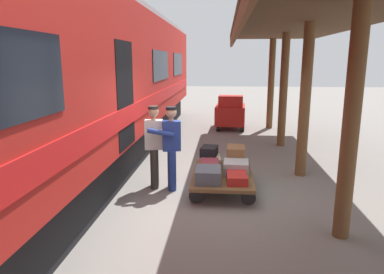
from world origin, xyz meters
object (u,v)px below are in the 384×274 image
(suitcase_slate_roller, at_px, (208,175))
(suitcase_black_hardshell, at_px, (209,151))
(train_car, at_px, (49,89))
(suitcase_brown_leather, at_px, (236,152))
(porter_in_overalls, at_px, (171,145))
(porter_by_door, at_px, (155,144))
(suitcase_red_plastic, at_px, (237,178))
(suitcase_gray_aluminum, at_px, (236,167))
(suitcase_teal_softside, at_px, (235,162))
(baggage_tug, at_px, (230,113))
(luggage_cart, at_px, (222,175))
(suitcase_cream_canvas, at_px, (210,161))
(suitcase_burgundy_valise, at_px, (209,167))

(suitcase_slate_roller, bearing_deg, suitcase_black_hardshell, -88.33)
(train_car, height_order, suitcase_brown_leather, train_car)
(suitcase_slate_roller, bearing_deg, porter_in_overalls, -30.08)
(porter_in_overalls, height_order, porter_by_door, same)
(suitcase_red_plastic, xyz_separation_m, suitcase_gray_aluminum, (-0.00, -0.54, 0.04))
(suitcase_brown_leather, distance_m, porter_by_door, 1.77)
(train_car, bearing_deg, suitcase_teal_softside, -165.82)
(suitcase_slate_roller, distance_m, baggage_tug, 7.20)
(suitcase_teal_softside, distance_m, suitcase_brown_leather, 0.22)
(suitcase_red_plastic, bearing_deg, baggage_tug, -89.93)
(luggage_cart, xyz_separation_m, suitcase_black_hardshell, (0.30, -0.58, 0.35))
(porter_by_door, bearing_deg, suitcase_brown_leather, -162.68)
(baggage_tug, bearing_deg, suitcase_gray_aluminum, 90.07)
(suitcase_slate_roller, bearing_deg, suitcase_red_plastic, 180.00)
(luggage_cart, distance_m, suitcase_gray_aluminum, 0.32)
(suitcase_cream_canvas, height_order, suitcase_black_hardshell, suitcase_black_hardshell)
(luggage_cart, xyz_separation_m, suitcase_cream_canvas, (0.27, -0.54, 0.15))
(train_car, relative_size, suitcase_brown_leather, 39.77)
(luggage_cart, relative_size, suitcase_red_plastic, 3.57)
(train_car, bearing_deg, suitcase_slate_roller, 177.09)
(luggage_cart, xyz_separation_m, suitcase_brown_leather, (-0.28, -0.53, 0.36))
(train_car, xyz_separation_m, porter_in_overalls, (-2.30, -0.30, -1.14))
(luggage_cart, height_order, porter_in_overalls, porter_in_overalls)
(suitcase_black_hardshell, bearing_deg, suitcase_brown_leather, 175.14)
(suitcase_teal_softside, xyz_separation_m, porter_in_overalls, (1.32, 0.62, 0.49))
(porter_in_overalls, distance_m, porter_by_door, 0.35)
(suitcase_slate_roller, bearing_deg, suitcase_cream_canvas, -90.00)
(suitcase_red_plastic, bearing_deg, suitcase_slate_roller, 0.00)
(suitcase_gray_aluminum, xyz_separation_m, suitcase_brown_leather, (-0.01, -0.53, 0.18))
(suitcase_burgundy_valise, bearing_deg, porter_by_door, -0.29)
(suitcase_red_plastic, relative_size, porter_in_overalls, 0.32)
(suitcase_teal_softside, relative_size, suitcase_burgundy_valise, 1.01)
(suitcase_teal_softside, height_order, baggage_tug, baggage_tug)
(suitcase_red_plastic, relative_size, suitcase_slate_roller, 0.90)
(suitcase_red_plastic, bearing_deg, suitcase_burgundy_valise, -44.88)
(porter_in_overalls, bearing_deg, porter_by_door, -14.56)
(suitcase_slate_roller, relative_size, suitcase_brown_leather, 1.10)
(suitcase_teal_softside, bearing_deg, baggage_tug, -89.92)
(suitcase_teal_softside, height_order, suitcase_brown_leather, suitcase_brown_leather)
(suitcase_cream_canvas, height_order, suitcase_slate_roller, suitcase_slate_roller)
(suitcase_slate_roller, bearing_deg, train_car, -2.91)
(porter_in_overalls, xyz_separation_m, porter_by_door, (0.33, -0.09, 0.00))
(suitcase_burgundy_valise, bearing_deg, suitcase_brown_leather, -136.27)
(suitcase_gray_aluminum, xyz_separation_m, suitcase_cream_canvas, (0.54, -0.54, -0.03))
(porter_in_overalls, bearing_deg, suitcase_burgundy_valise, -174.09)
(luggage_cart, bearing_deg, suitcase_burgundy_valise, -0.00)
(suitcase_teal_softside, bearing_deg, suitcase_red_plastic, 90.00)
(suitcase_slate_roller, xyz_separation_m, baggage_tug, (-0.53, -7.18, 0.15))
(suitcase_burgundy_valise, height_order, porter_in_overalls, porter_in_overalls)
(porter_by_door, bearing_deg, porter_in_overalls, 165.44)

